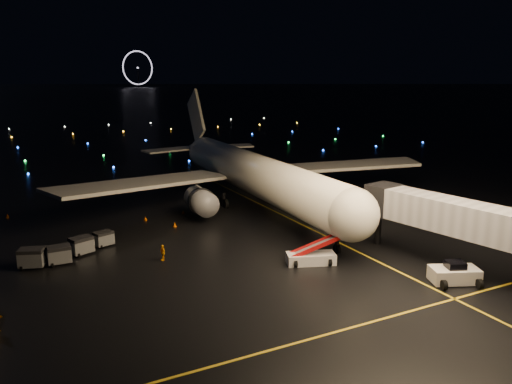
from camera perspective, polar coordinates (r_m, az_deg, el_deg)
ground at (r=336.82m, az=-24.05°, el=9.10°), size 2000.00×2000.00×0.00m
lane_centre at (r=62.16m, az=4.32°, el=-3.27°), size 0.25×80.00×0.02m
lane_cross at (r=34.31m, az=1.57°, el=-17.65°), size 60.00×0.25×0.02m
airliner at (r=69.68m, az=-1.28°, el=4.96°), size 55.62×53.05×15.21m
pushback_tug at (r=47.01m, az=21.74°, el=-8.50°), size 4.57×3.54×1.93m
belt_loader at (r=48.00m, az=6.32°, el=-6.30°), size 6.99×4.08×3.28m
crew_c at (r=49.65m, az=-10.62°, el=-6.82°), size 0.52×0.97×1.58m
safety_cone_0 at (r=60.24m, az=-9.27°, el=-3.70°), size 0.62×0.62×0.53m
safety_cone_1 at (r=65.58m, az=-8.32°, el=-2.29°), size 0.49×0.49×0.47m
safety_cone_2 at (r=63.49m, az=-12.52°, el=-2.97°), size 0.56×0.56×0.50m
safety_cone_3 at (r=70.49m, az=-26.53°, el=-2.44°), size 0.63×0.63×0.56m
ferris_wheel at (r=779.18m, az=-13.36°, el=13.50°), size 49.33×16.80×52.00m
taxiway_lights at (r=144.17m, az=-19.28°, el=5.54°), size 164.00×92.00×0.36m
baggage_cart_0 at (r=53.35m, az=-19.33°, el=-5.81°), size 2.51×2.15×1.80m
baggage_cart_1 at (r=55.14m, az=-17.02°, el=-5.14°), size 2.19×1.84×1.58m
baggage_cart_2 at (r=51.42m, az=-21.55°, el=-6.71°), size 2.11×1.48×1.79m
baggage_cart_3 at (r=51.42m, az=-24.22°, el=-6.91°), size 2.62×2.23×1.88m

